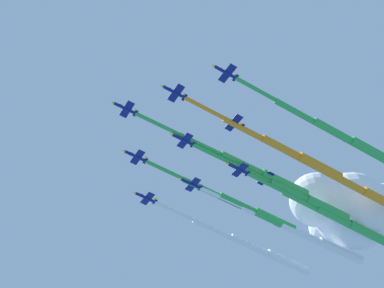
# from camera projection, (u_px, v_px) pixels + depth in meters

# --- Properties ---
(jet_lead) EXTENTS (81.26, 21.39, 4.42)m
(jet_lead) POSITION_uv_depth(u_px,v_px,m) (247.00, 166.00, 196.77)
(jet_lead) COLOR navy
(jet_port_inner) EXTENTS (75.00, 21.33, 4.35)m
(jet_port_inner) POSITION_uv_depth(u_px,v_px,m) (285.00, 149.00, 191.56)
(jet_port_inner) COLOR navy
(jet_starboard_inner) EXTENTS (74.19, 20.73, 4.37)m
(jet_starboard_inner) POSITION_uv_depth(u_px,v_px,m) (241.00, 206.00, 203.37)
(jet_starboard_inner) COLOR navy
(jet_port_mid) EXTENTS (77.53, 21.01, 4.42)m
(jet_port_mid) POSITION_uv_depth(u_px,v_px,m) (293.00, 193.00, 200.45)
(jet_port_mid) COLOR navy
(jet_starboard_mid) EXTENTS (76.57, 21.87, 4.40)m
(jet_starboard_mid) POSITION_uv_depth(u_px,v_px,m) (337.00, 133.00, 189.25)
(jet_starboard_mid) COLOR navy
(jet_port_outer) EXTENTS (80.01, 22.76, 4.42)m
(jet_port_outer) POSITION_uv_depth(u_px,v_px,m) (254.00, 247.00, 213.68)
(jet_port_outer) COLOR navy
(jet_starboard_outer) EXTENTS (84.68, 24.25, 4.32)m
(jet_starboard_outer) POSITION_uv_depth(u_px,v_px,m) (350.00, 184.00, 199.41)
(jet_starboard_outer) COLOR navy
(jet_trail_port) EXTENTS (83.88, 21.97, 4.33)m
(jet_trail_port) POSITION_uv_depth(u_px,v_px,m) (305.00, 235.00, 209.89)
(jet_trail_port) COLOR navy
(jet_trail_starboard) EXTENTS (74.13, 21.49, 4.41)m
(jet_trail_starboard) POSITION_uv_depth(u_px,v_px,m) (337.00, 218.00, 204.92)
(jet_trail_starboard) COLOR navy
(jet_tail_end) EXTENTS (73.72, 21.40, 4.38)m
(jet_tail_end) POSITION_uv_depth(u_px,v_px,m) (358.00, 225.00, 210.41)
(jet_tail_end) COLOR navy
(cloud_puff) EXTENTS (54.74, 39.72, 35.41)m
(cloud_puff) POSITION_uv_depth(u_px,v_px,m) (350.00, 210.00, 226.17)
(cloud_puff) COLOR white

